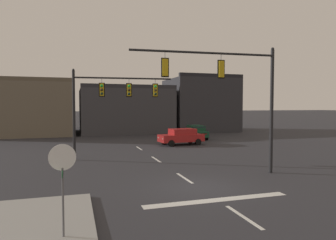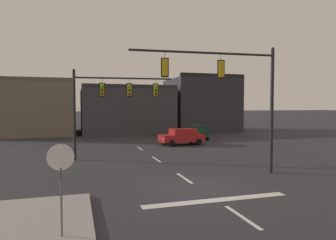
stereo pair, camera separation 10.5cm
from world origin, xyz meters
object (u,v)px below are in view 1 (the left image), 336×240
Objects in this scene: signal_mast_near_side at (234,86)px; signal_mast_far_side at (107,98)px; stop_sign at (62,168)px; car_lot_nearside at (196,132)px; car_lot_middle at (181,136)px.

signal_mast_far_side is at bearing 130.45° from signal_mast_near_side.
stop_sign is at bearing -101.13° from signal_mast_far_side.
signal_mast_far_side reaches higher than car_lot_nearside.
signal_mast_near_side is at bearing -105.69° from car_lot_nearside.
stop_sign is 27.60m from car_lot_nearside.
car_lot_middle is (-3.34, -4.46, 0.00)m from car_lot_nearside.
signal_mast_near_side is 1.82× the size of car_lot_nearside.
car_lot_nearside is at bearing 42.78° from signal_mast_far_side.
car_lot_nearside is at bearing 53.14° from car_lot_middle.
signal_mast_far_side is at bearing -143.05° from car_lot_middle.
signal_mast_near_side is 18.87m from car_lot_nearside.
stop_sign is at bearing -118.53° from car_lot_middle.
car_lot_middle is (7.89, 5.93, -3.64)m from signal_mast_far_side.
signal_mast_near_side is 13.99m from car_lot_middle.
stop_sign reaches higher than car_lot_middle.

